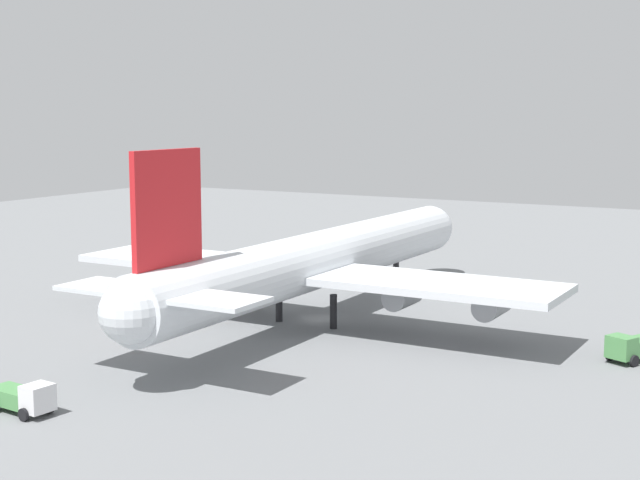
{
  "coord_description": "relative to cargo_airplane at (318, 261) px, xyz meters",
  "views": [
    {
      "loc": [
        -79.48,
        -45.05,
        20.95
      ],
      "look_at": [
        0.0,
        0.0,
        8.09
      ],
      "focal_mm": 51.98,
      "sensor_mm": 36.0,
      "label": 1
    }
  ],
  "objects": [
    {
      "name": "safety_cone_nose",
      "position": [
        28.2,
        -0.54,
        -5.77
      ],
      "size": [
        0.42,
        0.42,
        0.6
      ],
      "primitive_type": "cone",
      "color": "orange",
      "rests_on": "ground_plane"
    },
    {
      "name": "ground_plane",
      "position": [
        0.4,
        0.0,
        -6.07
      ],
      "size": [
        247.1,
        247.1,
        0.0
      ],
      "primitive_type": "plane",
      "color": "slate"
    },
    {
      "name": "cargo_airplane",
      "position": [
        0.0,
        0.0,
        0.0
      ],
      "size": [
        61.77,
        50.49,
        17.98
      ],
      "color": "silver",
      "rests_on": "ground_plane"
    },
    {
      "name": "baggage_tug",
      "position": [
        -35.2,
        3.52,
        -4.93
      ],
      "size": [
        2.8,
        5.42,
        2.32
      ],
      "color": "silver",
      "rests_on": "ground_plane"
    },
    {
      "name": "maintenance_van",
      "position": [
        -0.26,
        -30.61,
        -4.86
      ],
      "size": [
        5.7,
        4.14,
        2.38
      ],
      "color": "#4C8C4C",
      "rests_on": "ground_plane"
    }
  ]
}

